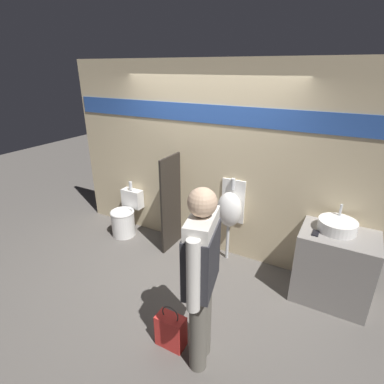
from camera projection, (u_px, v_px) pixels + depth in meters
name	position (u px, v px, depth m)	size (l,w,h in m)	color
ground_plane	(186.00, 264.00, 4.25)	(16.00, 16.00, 0.00)	#5B5651
display_wall	(207.00, 161.00, 4.21)	(4.58, 0.07, 2.70)	beige
sink_counter	(333.00, 267.00, 3.48)	(0.82, 0.60, 0.88)	gray
sink_basin	(337.00, 226.00, 3.36)	(0.42, 0.42, 0.27)	white
cell_phone	(316.00, 233.00, 3.32)	(0.07, 0.14, 0.01)	black
divider_near_counter	(171.00, 203.00, 4.42)	(0.03, 0.51, 1.45)	#28231E
urinal_near_counter	(230.00, 209.00, 4.11)	(0.35, 0.28, 1.21)	silver
toilet	(125.00, 217.00, 4.94)	(0.39, 0.55, 0.86)	white
person_in_vest	(201.00, 270.00, 2.49)	(0.32, 0.60, 1.77)	#666056
shopping_bag	(171.00, 331.00, 2.96)	(0.29, 0.16, 0.49)	red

